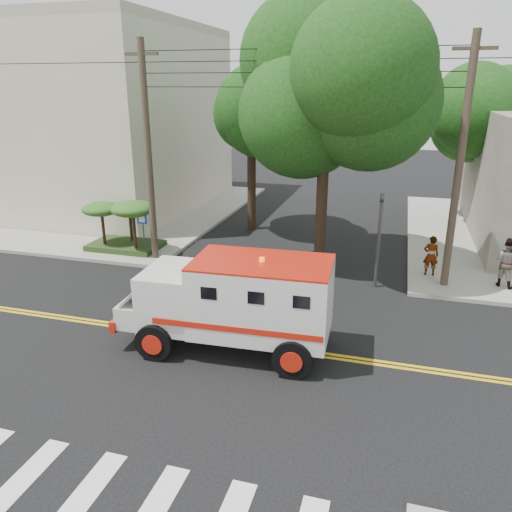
% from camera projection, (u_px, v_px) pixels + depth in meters
% --- Properties ---
extents(ground, '(100.00, 100.00, 0.00)m').
position_uv_depth(ground, '(233.00, 342.00, 14.89)').
color(ground, black).
rests_on(ground, ground).
extents(sidewalk_nw, '(17.00, 17.00, 0.15)m').
position_uv_depth(sidewalk_nw, '(95.00, 208.00, 30.67)').
color(sidewalk_nw, gray).
rests_on(sidewalk_nw, ground).
extents(building_left, '(16.00, 14.00, 10.00)m').
position_uv_depth(building_left, '(72.00, 121.00, 30.90)').
color(building_left, beige).
rests_on(building_left, sidewalk_nw).
extents(utility_pole_left, '(0.28, 0.28, 9.00)m').
position_uv_depth(utility_pole_left, '(148.00, 157.00, 20.34)').
color(utility_pole_left, '#382D23').
rests_on(utility_pole_left, ground).
extents(utility_pole_right, '(0.28, 0.28, 9.00)m').
position_uv_depth(utility_pole_right, '(459.00, 169.00, 17.40)').
color(utility_pole_right, '#382D23').
rests_on(utility_pole_right, ground).
extents(tree_main, '(6.08, 5.70, 9.85)m').
position_uv_depth(tree_main, '(338.00, 87.00, 17.67)').
color(tree_main, black).
rests_on(tree_main, ground).
extents(tree_left, '(4.48, 4.20, 7.70)m').
position_uv_depth(tree_left, '(256.00, 118.00, 24.43)').
color(tree_left, black).
rests_on(tree_left, ground).
extents(tree_right, '(4.80, 4.50, 8.20)m').
position_uv_depth(tree_right, '(500.00, 110.00, 24.90)').
color(tree_right, black).
rests_on(tree_right, ground).
extents(traffic_signal, '(0.15, 0.18, 3.60)m').
position_uv_depth(traffic_signal, '(379.00, 231.00, 18.25)').
color(traffic_signal, '#3F3F42').
rests_on(traffic_signal, ground).
extents(accessibility_sign, '(0.45, 0.10, 2.02)m').
position_uv_depth(accessibility_sign, '(143.00, 228.00, 21.68)').
color(accessibility_sign, '#3F3F42').
rests_on(accessibility_sign, ground).
extents(palm_planter, '(3.52, 2.63, 2.36)m').
position_uv_depth(palm_planter, '(123.00, 217.00, 22.32)').
color(palm_planter, '#1E3314').
rests_on(palm_planter, sidewalk_nw).
extents(armored_truck, '(6.18, 2.71, 2.77)m').
position_uv_depth(armored_truck, '(235.00, 299.00, 14.03)').
color(armored_truck, silver).
rests_on(armored_truck, ground).
extents(pedestrian_a, '(0.61, 0.43, 1.61)m').
position_uv_depth(pedestrian_a, '(431.00, 256.00, 19.49)').
color(pedestrian_a, gray).
rests_on(pedestrian_a, sidewalk_ne).
extents(pedestrian_b, '(1.15, 1.09, 1.87)m').
position_uv_depth(pedestrian_b, '(507.00, 262.00, 18.37)').
color(pedestrian_b, gray).
rests_on(pedestrian_b, sidewalk_ne).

